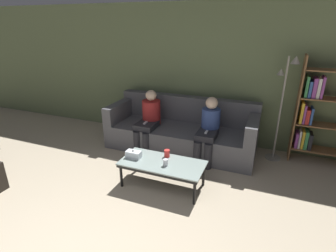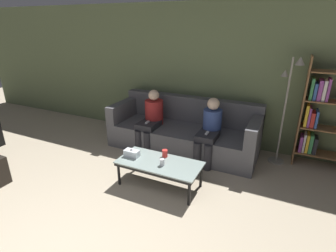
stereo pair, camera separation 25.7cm
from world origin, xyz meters
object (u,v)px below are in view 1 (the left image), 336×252
Objects in this scene: tissue_box at (134,154)px; bookshelf at (317,113)px; cup_near_left at (166,162)px; seated_person_left_end at (149,118)px; seated_person_mid_left at (209,127)px; coffee_table at (162,165)px; standing_lamp at (283,99)px; couch at (182,131)px; cup_near_right at (167,153)px.

tissue_box is 0.12× the size of bookshelf.
cup_near_left is 0.09× the size of seated_person_left_end.
seated_person_mid_left is at bearing -160.72° from bookshelf.
cup_near_left reaches higher than coffee_table.
standing_lamp is 1.64× the size of seated_person_mid_left.
coffee_table is 5.44× the size of tissue_box.
couch is 28.31× the size of cup_near_left.
cup_near_left is 0.52m from tissue_box.
bookshelf is at bearing 14.54° from standing_lamp.
coffee_table is 2.25m from standing_lamp.
couch is 1.15m from cup_near_right.
standing_lamp reaches higher than tissue_box.
seated_person_left_end reaches higher than cup_near_right.
standing_lamp reaches higher than coffee_table.
seated_person_left_end is at bearing 128.48° from cup_near_right.
standing_lamp is (1.50, 1.51, 0.74)m from coffee_table.
coffee_table is at bearing 139.33° from cup_near_left.
seated_person_mid_left is at bearing -23.39° from couch.
cup_near_right is at bearing 90.96° from coffee_table.
seated_person_mid_left is at bearing 69.60° from coffee_table.
standing_lamp is at bearing 41.45° from cup_near_right.
seated_person_mid_left is (0.85, 1.09, 0.14)m from tissue_box.
cup_near_left is (0.24, -1.38, 0.11)m from couch.
standing_lamp reaches higher than cup_near_right.
tissue_box is at bearing -155.82° from cup_near_right.
seated_person_left_end is at bearing -169.41° from standing_lamp.
coffee_table is 11.05× the size of cup_near_right.
seated_person_left_end is at bearing -158.17° from couch.
cup_near_right is 0.10× the size of seated_person_left_end.
bookshelf is at bearing 35.63° from cup_near_right.
bookshelf is at bearing 33.78° from tissue_box.
tissue_box is 2.56m from standing_lamp.
seated_person_left_end is 1.02× the size of seated_person_mid_left.
cup_near_right is at bearing -138.55° from standing_lamp.
couch is at bearing 99.77° from cup_near_left.
coffee_table is at bearing -56.33° from seated_person_left_end.
cup_near_left is 0.05× the size of standing_lamp.
couch is at bearing 77.97° from tissue_box.
bookshelf is (1.97, 1.71, 0.43)m from cup_near_left.
seated_person_mid_left reaches higher than tissue_box.
couch reaches higher than coffee_table.
cup_near_left is 2.22m from standing_lamp.
coffee_table is at bearing -82.91° from couch.
cup_near_left is 0.26m from cup_near_right.
couch is 1.33m from coffee_table.
tissue_box is (-0.28, -1.34, 0.11)m from couch.
couch reaches higher than cup_near_right.
tissue_box is (-0.52, 0.04, 0.00)m from cup_near_left.
seated_person_left_end reaches higher than tissue_box.
seated_person_mid_left is (-1.10, -0.43, -0.50)m from standing_lamp.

